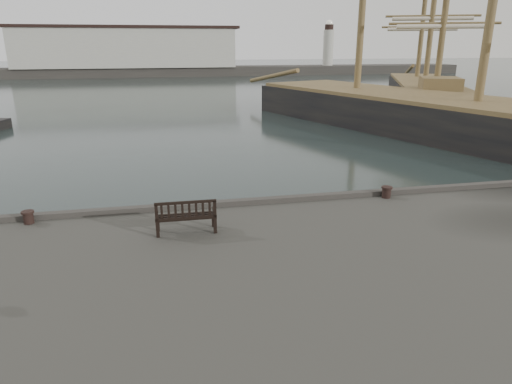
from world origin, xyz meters
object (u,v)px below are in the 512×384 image
Objects in this scene: tall_ship_main at (474,130)px; tall_ship_far at (423,98)px; bollard_left at (28,217)px; bollard_right at (386,192)px; bench at (186,222)px.

tall_ship_main is 1.52× the size of tall_ship_far.
tall_ship_far is at bearing 44.86° from bollard_left.
bollard_left is at bearing -171.06° from tall_ship_main.
bollard_left is 30.80m from tall_ship_main.
bollard_right is 0.01× the size of tall_ship_main.
tall_ship_main is 20.73m from tall_ship_far.
tall_ship_far is (34.46, 34.29, -0.93)m from bollard_left.
tall_ship_main is at bearing 45.38° from bollard_right.
bench is 0.04× the size of tall_ship_main.
tall_ship_main is at bearing 29.14° from bollard_left.
bench is 27.75m from tall_ship_main.
bollard_right is (12.09, 0.00, 0.01)m from bollard_left.
tall_ship_main reaches higher than bench.
bollard_right is 21.09m from tall_ship_main.
tall_ship_far is (7.57, 19.29, 0.00)m from tall_ship_main.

